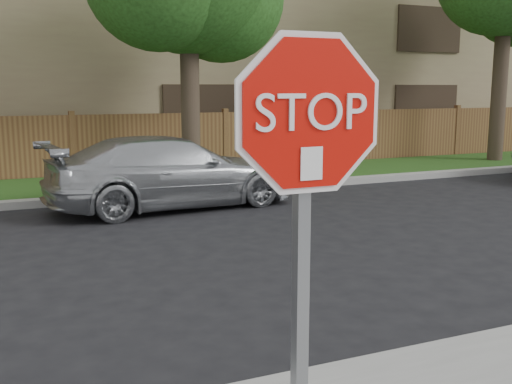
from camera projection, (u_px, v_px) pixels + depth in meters
name	position (u px, v px, depth m)	size (l,w,h in m)	color
far_curb	(95.00, 199.00, 11.90)	(70.00, 0.30, 0.15)	gray
grass_strip	(83.00, 187.00, 13.40)	(70.00, 3.00, 0.12)	#1E4714
fence	(73.00, 148.00, 14.72)	(70.00, 0.12, 1.60)	brown
apartment_building	(48.00, 48.00, 19.30)	(35.20, 9.20, 7.20)	#907C59
stop_sign	(306.00, 184.00, 2.73)	(1.01, 0.13, 2.55)	gray
sedan_right	(171.00, 172.00, 11.35)	(1.91, 4.71, 1.37)	#B2B5B9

